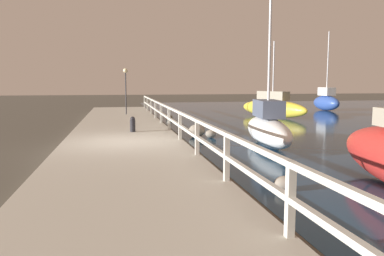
# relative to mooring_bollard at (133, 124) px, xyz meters

# --- Properties ---
(ground_plane) EXTENTS (120.00, 120.00, 0.00)m
(ground_plane) POSITION_rel_mooring_bollard_xyz_m (-0.40, -2.44, -0.60)
(ground_plane) COLOR #4C473D
(dock_walkway) EXTENTS (3.92, 36.00, 0.30)m
(dock_walkway) POSITION_rel_mooring_bollard_xyz_m (-0.40, -2.44, -0.45)
(dock_walkway) COLOR #B2AD9E
(dock_walkway) RESTS_ON ground
(railing) EXTENTS (0.10, 32.50, 0.95)m
(railing) POSITION_rel_mooring_bollard_xyz_m (1.46, -2.44, 0.35)
(railing) COLOR beige
(railing) RESTS_ON dock_walkway
(boulder_water_edge) EXTENTS (0.40, 0.36, 0.30)m
(boulder_water_edge) POSITION_rel_mooring_bollard_xyz_m (2.71, -7.74, -0.44)
(boulder_water_edge) COLOR gray
(boulder_water_edge) RESTS_ON ground
(boulder_upstream) EXTENTS (0.68, 0.61, 0.51)m
(boulder_upstream) POSITION_rel_mooring_bollard_xyz_m (2.60, 0.19, -0.34)
(boulder_upstream) COLOR gray
(boulder_upstream) RESTS_ON ground
(boulder_mid_strip) EXTENTS (0.40, 0.36, 0.30)m
(boulder_mid_strip) POSITION_rel_mooring_bollard_xyz_m (2.49, 7.64, -0.45)
(boulder_mid_strip) COLOR slate
(boulder_mid_strip) RESTS_ON ground
(boulder_far_strip) EXTENTS (0.43, 0.39, 0.33)m
(boulder_far_strip) POSITION_rel_mooring_bollard_xyz_m (3.08, -0.25, -0.43)
(boulder_far_strip) COLOR gray
(boulder_far_strip) RESTS_ON ground
(mooring_bollard) EXTENTS (0.21, 0.21, 0.60)m
(mooring_bollard) POSITION_rel_mooring_bollard_xyz_m (0.00, 0.00, 0.00)
(mooring_bollard) COLOR black
(mooring_bollard) RESTS_ON dock_walkway
(dock_lamp) EXTENTS (0.28, 0.28, 2.78)m
(dock_lamp) POSITION_rel_mooring_bollard_xyz_m (-0.04, 8.41, 1.84)
(dock_lamp) COLOR #2D2D33
(dock_lamp) RESTS_ON dock_walkway
(sailboat_blue) EXTENTS (1.33, 3.13, 6.21)m
(sailboat_blue) POSITION_rel_mooring_bollard_xyz_m (15.87, 12.64, 0.16)
(sailboat_blue) COLOR #2D4C9E
(sailboat_blue) RESTS_ON water_surface
(sailboat_white) EXTENTS (1.86, 4.88, 7.81)m
(sailboat_white) POSITION_rel_mooring_bollard_xyz_m (4.59, -2.38, 0.05)
(sailboat_white) COLOR white
(sailboat_white) RESTS_ON water_surface
(sailboat_yellow) EXTENTS (2.92, 5.60, 4.80)m
(sailboat_yellow) POSITION_rel_mooring_bollard_xyz_m (9.22, 7.87, 0.08)
(sailboat_yellow) COLOR gold
(sailboat_yellow) RESTS_ON water_surface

